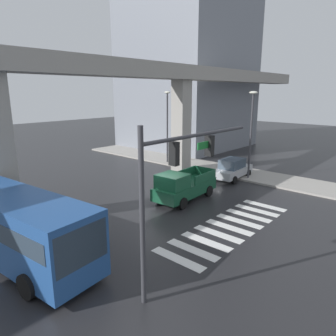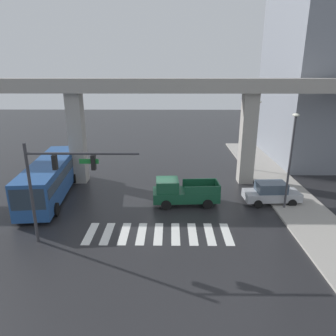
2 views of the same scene
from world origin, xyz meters
TOP-DOWN VIEW (x-y plane):
  - ground_plane at (0.00, 0.00)m, footprint 120.00×120.00m
  - crosswalk_stripes at (-0.00, -4.97)m, footprint 9.35×2.80m
  - elevated_overpass at (0.00, 4.76)m, footprint 58.67×2.12m
  - sidewalk_east at (10.60, 2.00)m, footprint 4.00×36.00m
  - pickup_truck at (1.66, -0.36)m, footprint 5.20×2.31m
  - city_bus at (-9.13, 1.20)m, footprint 3.60×11.00m
  - sedan_silver at (8.72, -0.05)m, footprint 4.39×2.14m
  - traffic_signal_mast at (-5.68, -5.91)m, footprint 6.49×0.32m
  - street_lamp_near_corner at (9.40, -1.20)m, footprint 0.44×0.70m
  - street_lamp_mid_block at (9.40, 7.91)m, footprint 0.44×0.70m

SIDE VIEW (x-z plane):
  - ground_plane at x=0.00m, z-range 0.00..0.00m
  - crosswalk_stripes at x=0.00m, z-range 0.00..0.01m
  - sidewalk_east at x=10.60m, z-range 0.00..0.15m
  - sedan_silver at x=8.72m, z-range -0.01..1.71m
  - pickup_truck at x=1.66m, z-range -0.05..2.03m
  - city_bus at x=-9.13m, z-range 0.23..3.22m
  - traffic_signal_mast at x=-5.68m, z-range 1.28..7.48m
  - street_lamp_near_corner at x=9.40m, z-range 0.94..8.18m
  - street_lamp_mid_block at x=9.40m, z-range 0.94..8.18m
  - elevated_overpass at x=0.00m, z-range 3.37..12.77m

